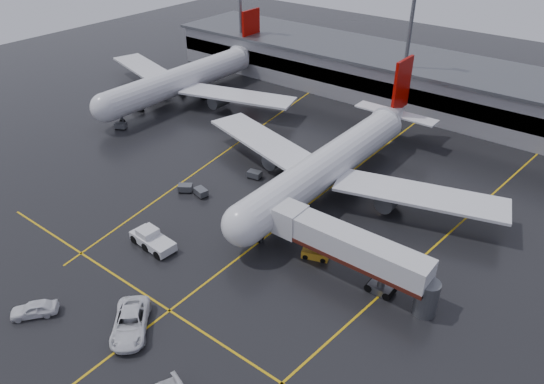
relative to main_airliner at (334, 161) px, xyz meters
The scene contains 20 objects.
ground 10.57m from the main_airliner, 90.00° to the right, with size 220.00×220.00×0.00m, color black.
apron_line_centre 10.57m from the main_airliner, 90.00° to the right, with size 0.25×90.00×0.02m, color gold.
apron_line_stop 31.98m from the main_airliner, 90.00° to the right, with size 60.00×0.25×0.02m, color gold.
apron_line_left 20.44m from the main_airliner, behind, with size 0.25×70.00×0.02m, color gold.
apron_line_right 18.49m from the main_airliner, ahead, with size 0.25×70.00×0.02m, color gold.
terminal 38.23m from the main_airliner, 90.00° to the left, with size 122.00×19.00×8.60m.
light_mast_left 56.34m from the main_airliner, 144.33° to the left, with size 3.00×1.20×25.45m.
light_mast_mid 34.26m from the main_airliner, 98.80° to the left, with size 3.00×1.20×25.45m.
main_airliner is the anchor object (origin of this frame).
second_airliner 43.68m from the main_airliner, 164.05° to the left, with size 48.80×45.60×14.10m.
jet_bridge 19.68m from the main_airliner, 52.90° to the right, with size 19.90×3.40×6.05m.
pushback_tractor 27.46m from the main_airliner, 111.18° to the right, with size 6.38×3.07×2.22m.
belt_loader 17.13m from the main_airliner, 64.67° to the right, with size 3.45×2.34×2.02m.
service_van_a 35.97m from the main_airliner, 91.62° to the right, with size 3.26×7.06×1.96m, color white.
service_van_d 42.01m from the main_airliner, 104.52° to the right, with size 1.88×4.66×1.59m, color white.
baggage_cart_a 19.30m from the main_airliner, 134.51° to the right, with size 2.25×1.74×1.12m.
baggage_cart_b 21.50m from the main_airliner, 138.41° to the right, with size 2.38×2.22×1.12m.
baggage_cart_c 12.18m from the main_airliner, 154.51° to the right, with size 2.21×1.66×1.12m.
baggage_cart_d 45.01m from the main_airliner, behind, with size 2.28×1.80×1.12m.
baggage_cart_e 41.20m from the main_airliner, behind, with size 2.38×2.09×1.12m.
Camera 1 is at (32.06, -45.89, 38.41)m, focal length 33.63 mm.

